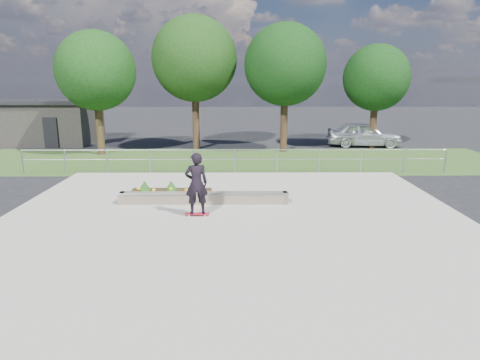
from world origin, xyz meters
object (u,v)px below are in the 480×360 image
(planter_bed, at_px, (171,193))
(skateboarder, at_px, (196,184))
(grind_ledge, at_px, (204,198))
(parked_car, at_px, (364,134))

(planter_bed, relative_size, skateboarder, 1.45)
(grind_ledge, distance_m, planter_bed, 1.49)
(skateboarder, bearing_deg, planter_bed, 118.33)
(grind_ledge, relative_size, planter_bed, 2.00)
(planter_bed, height_order, skateboarder, skateboarder)
(grind_ledge, bearing_deg, skateboarder, -94.27)
(skateboarder, xyz_separation_m, parked_car, (9.79, 15.20, -0.31))
(grind_ledge, bearing_deg, planter_bed, 149.81)
(grind_ledge, xyz_separation_m, parked_car, (9.69, 13.76, 0.56))
(parked_car, bearing_deg, planter_bed, 144.61)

